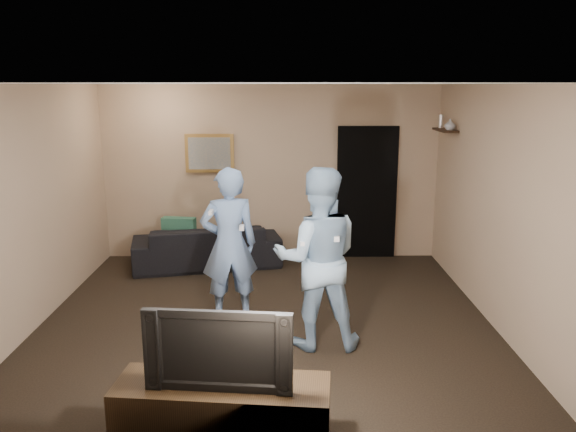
{
  "coord_description": "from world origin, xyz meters",
  "views": [
    {
      "loc": [
        0.2,
        -5.84,
        2.59
      ],
      "look_at": [
        0.25,
        0.3,
        1.15
      ],
      "focal_mm": 35.0,
      "sensor_mm": 36.0,
      "label": 1
    }
  ],
  "objects_px": {
    "sofa": "(207,245)",
    "television": "(221,345)",
    "wii_player_right": "(318,259)",
    "tv_console": "(223,418)",
    "wii_player_left": "(229,245)"
  },
  "relations": [
    {
      "from": "sofa",
      "to": "television",
      "type": "relative_size",
      "value": 2.05
    },
    {
      "from": "sofa",
      "to": "wii_player_right",
      "type": "relative_size",
      "value": 1.15
    },
    {
      "from": "sofa",
      "to": "tv_console",
      "type": "height_order",
      "value": "sofa"
    },
    {
      "from": "sofa",
      "to": "television",
      "type": "distance_m",
      "value": 4.35
    },
    {
      "from": "wii_player_left",
      "to": "tv_console",
      "type": "bearing_deg",
      "value": -86.0
    },
    {
      "from": "sofa",
      "to": "wii_player_right",
      "type": "height_order",
      "value": "wii_player_right"
    },
    {
      "from": "sofa",
      "to": "wii_player_right",
      "type": "distance_m",
      "value": 3.02
    },
    {
      "from": "sofa",
      "to": "wii_player_left",
      "type": "distance_m",
      "value": 2.05
    },
    {
      "from": "tv_console",
      "to": "television",
      "type": "bearing_deg",
      "value": 5.54
    },
    {
      "from": "wii_player_left",
      "to": "wii_player_right",
      "type": "xyz_separation_m",
      "value": [
        0.94,
        -0.67,
        0.05
      ]
    },
    {
      "from": "tv_console",
      "to": "wii_player_left",
      "type": "relative_size",
      "value": 0.88
    },
    {
      "from": "sofa",
      "to": "tv_console",
      "type": "xyz_separation_m",
      "value": [
        0.69,
        -4.27,
        -0.06
      ]
    },
    {
      "from": "wii_player_left",
      "to": "sofa",
      "type": "bearing_deg",
      "value": 105.28
    },
    {
      "from": "television",
      "to": "wii_player_left",
      "type": "bearing_deg",
      "value": 99.55
    },
    {
      "from": "tv_console",
      "to": "wii_player_right",
      "type": "distance_m",
      "value": 1.98
    }
  ]
}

